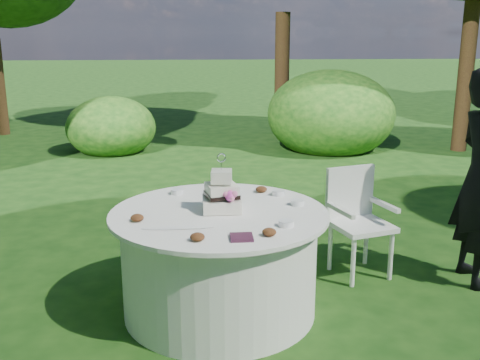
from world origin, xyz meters
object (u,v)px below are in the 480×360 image
chair (356,214)px  cake (222,195)px  napkins (242,237)px  table (219,262)px

chair → cake: bearing=-152.8°
napkins → cake: bearing=99.2°
napkins → cake: size_ratio=0.34×
table → cake: (0.02, 0.03, 0.50)m
table → chair: bearing=27.8°
napkins → cake: cake is taller
table → chair: 1.35m
chair → table: bearing=-152.2°
table → chair: size_ratio=1.72×
table → cake: 0.50m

